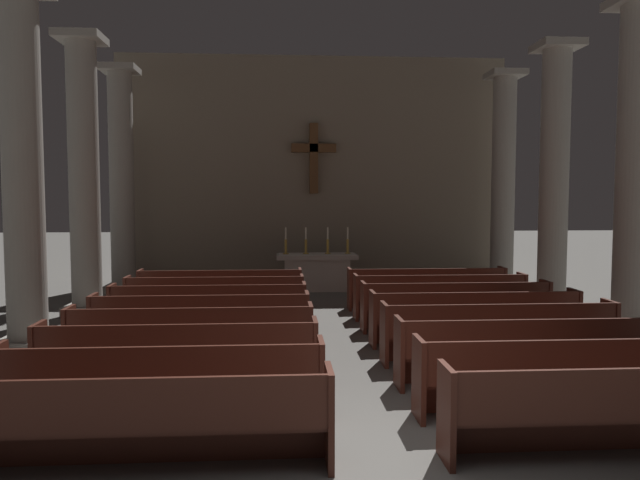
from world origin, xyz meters
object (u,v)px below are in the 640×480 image
Objects in this scene: column_left_third at (84,180)px; candlestick_outer_left at (286,245)px; column_left_fourth at (122,183)px; pew_right_row_3 at (529,351)px; pew_left_row_7 at (215,299)px; pew_right_row_4 at (499,332)px; column_right_second at (635,176)px; candlestick_inner_left at (306,245)px; pew_right_row_5 at (475,318)px; pew_left_row_8 at (221,290)px; pew_right_row_1 at (626,410)px; column_right_fourth at (503,184)px; pew_left_row_3 at (179,357)px; pew_left_row_4 at (191,337)px; altar at (317,271)px; candlestick_inner_right at (328,245)px; pew_left_row_5 at (201,321)px; column_right_third at (554,181)px; pew_left_row_2 at (162,384)px; pew_right_row_6 at (456,306)px; pew_right_row_2 at (570,376)px; column_left_second at (23,174)px; pew_right_row_8 at (427,288)px; pew_left_row_6 at (209,309)px; candlestick_outer_right at (348,245)px; pew_left_row_1 at (138,422)px; pew_right_row_7 at (440,296)px.

candlestick_outer_left is (4.39, 3.03, -1.69)m from column_left_third.
pew_right_row_3 is at bearing -49.28° from column_left_fourth.
column_left_third is at bearing 160.01° from pew_left_row_7.
column_right_second is (2.90, 1.34, 2.46)m from pew_right_row_4.
pew_right_row_5 is at bearing -67.50° from candlestick_inner_left.
pew_right_row_1 is at bearing -59.77° from pew_left_row_8.
candlestick_inner_left is at bearing 31.50° from column_left_third.
pew_left_row_3 is at bearing -130.72° from column_right_fourth.
column_right_second is at bearing 10.00° from pew_left_row_4.
column_left_third is at bearing -149.98° from altar.
candlestick_inner_right is (-4.94, 6.19, -1.69)m from column_right_second.
pew_left_row_5 is 0.60× the size of column_right_third.
pew_left_row_2 is at bearing 166.22° from pew_right_row_1.
candlestick_inner_left is (2.04, 2.93, 0.77)m from pew_left_row_8.
column_right_second reaches higher than pew_right_row_6.
pew_right_row_2 is 8.76m from column_left_second.
pew_right_row_8 is 4.88m from column_right_fourth.
pew_right_row_6 is (0.00, 4.59, 0.00)m from pew_right_row_2.
candlestick_outer_right is at bearing 58.60° from pew_left_row_6.
pew_right_row_3 is at bearing 90.00° from pew_right_row_1.
pew_left_row_7 is 4.97× the size of candlestick_inner_left.
pew_left_row_1 is 0.60× the size of column_right_fourth.
pew_right_row_1 is 13.67m from column_left_fourth.
pew_right_row_3 is at bearing -90.00° from pew_right_row_5.
column_left_fourth reaches higher than candlestick_inner_right.
pew_right_row_2 is 0.60× the size of column_left_second.
pew_right_row_3 is at bearing 0.00° from pew_left_row_3.
candlestick_outer_right reaches higher than pew_right_row_2.
candlestick_inner_right and candlestick_outer_right have the same top height.
pew_left_row_4 is 5.82m from pew_right_row_7.
candlestick_outer_left is 1.00× the size of candlestick_inner_left.
pew_left_row_3 and pew_right_row_2 have the same top height.
column_left_third is at bearing 133.66° from pew_right_row_1.
pew_left_row_2 is at bearing -143.67° from pew_right_row_5.
column_right_second reaches higher than pew_left_row_5.
column_left_second is (-2.90, 4.78, 2.46)m from pew_left_row_1.
pew_left_row_8 is at bearing 129.21° from pew_right_row_3.
pew_left_row_1 and pew_left_row_3 have the same top height.
pew_right_row_7 is (4.69, 2.30, 0.00)m from pew_left_row_5.
pew_left_row_1 and pew_right_row_7 have the same top height.
pew_right_row_2 is at bearing -76.59° from altar.
pew_right_row_2 and pew_right_row_8 have the same top height.
column_left_third is 6.04m from candlestick_inner_left.
pew_right_row_2 is at bearing -90.00° from pew_right_row_3.
pew_right_row_3 is (4.69, -1.15, 0.00)m from pew_left_row_4.
pew_right_row_5 is at bearing 90.00° from pew_right_row_2.
pew_right_row_3 is at bearing 26.12° from pew_left_row_1.
candlestick_inner_left is (-5.54, 6.19, -1.69)m from column_right_second.
pew_right_row_5 is (4.69, -2.30, 0.00)m from pew_left_row_7.
pew_left_row_7 is 5.68m from column_left_fourth.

